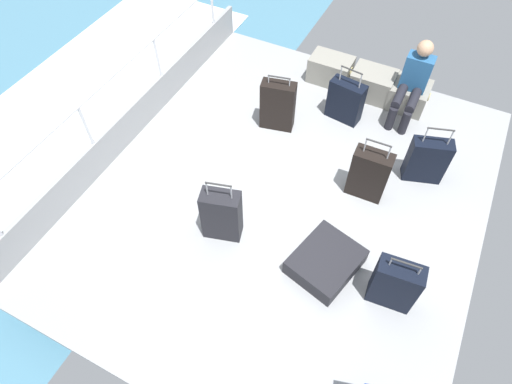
# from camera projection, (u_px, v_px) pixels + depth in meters

# --- Properties ---
(ground_plane) EXTENTS (4.40, 5.20, 0.06)m
(ground_plane) POSITION_uv_depth(u_px,v_px,m) (287.00, 193.00, 5.23)
(ground_plane) COLOR #939699
(gunwale_port) EXTENTS (0.06, 5.20, 0.45)m
(gunwale_port) POSITION_uv_depth(u_px,v_px,m) (134.00, 120.00, 5.62)
(gunwale_port) COLOR #939699
(gunwale_port) RESTS_ON ground_plane
(railing_port) EXTENTS (0.04, 4.20, 1.02)m
(railing_port) POSITION_uv_depth(u_px,v_px,m) (123.00, 86.00, 5.18)
(railing_port) COLOR silver
(railing_port) RESTS_ON ground_plane
(sea_wake) EXTENTS (12.00, 12.00, 0.01)m
(sea_wake) POSITION_uv_depth(u_px,v_px,m) (63.00, 118.00, 6.46)
(sea_wake) COLOR teal
(sea_wake) RESTS_ON ground_plane
(cargo_crate_0) EXTENTS (0.62, 0.39, 0.38)m
(cargo_crate_0) POSITION_uv_depth(u_px,v_px,m) (330.00, 69.00, 6.31)
(cargo_crate_0) COLOR gray
(cargo_crate_0) RESTS_ON ground_plane
(cargo_crate_1) EXTENTS (0.61, 0.44, 0.38)m
(cargo_crate_1) POSITION_uv_depth(u_px,v_px,m) (372.00, 84.00, 6.12)
(cargo_crate_1) COLOR gray
(cargo_crate_1) RESTS_ON ground_plane
(cargo_crate_2) EXTENTS (0.53, 0.48, 0.34)m
(cargo_crate_2) POSITION_uv_depth(u_px,v_px,m) (409.00, 95.00, 5.99)
(cargo_crate_2) COLOR gray
(cargo_crate_2) RESTS_ON ground_plane
(passenger_seated) EXTENTS (0.34, 0.66, 1.04)m
(passenger_seated) POSITION_uv_depth(u_px,v_px,m) (413.00, 81.00, 5.61)
(passenger_seated) COLOR #26598C
(passenger_seated) RESTS_ON ground_plane
(suitcase_0) EXTENTS (0.44, 0.25, 0.74)m
(suitcase_0) POSITION_uv_depth(u_px,v_px,m) (395.00, 284.00, 4.15)
(suitcase_0) COLOR black
(suitcase_0) RESTS_ON ground_plane
(suitcase_1) EXTENTS (0.48, 0.32, 0.81)m
(suitcase_1) POSITION_uv_depth(u_px,v_px,m) (427.00, 160.00, 5.11)
(suitcase_1) COLOR black
(suitcase_1) RESTS_ON ground_plane
(suitcase_2) EXTENTS (0.45, 0.32, 0.86)m
(suitcase_2) POSITION_uv_depth(u_px,v_px,m) (222.00, 215.00, 4.60)
(suitcase_2) COLOR black
(suitcase_2) RESTS_ON ground_plane
(suitcase_3) EXTENTS (0.47, 0.28, 0.80)m
(suitcase_3) POSITION_uv_depth(u_px,v_px,m) (278.00, 106.00, 5.61)
(suitcase_3) COLOR black
(suitcase_3) RESTS_ON ground_plane
(suitcase_5) EXTENTS (0.74, 0.82, 0.21)m
(suitcase_5) POSITION_uv_depth(u_px,v_px,m) (326.00, 262.00, 4.53)
(suitcase_5) COLOR black
(suitcase_5) RESTS_ON ground_plane
(suitcase_6) EXTENTS (0.48, 0.27, 0.79)m
(suitcase_6) POSITION_uv_depth(u_px,v_px,m) (345.00, 101.00, 5.75)
(suitcase_6) COLOR black
(suitcase_6) RESTS_ON ground_plane
(suitcase_7) EXTENTS (0.43, 0.22, 0.85)m
(suitcase_7) POSITION_uv_depth(u_px,v_px,m) (369.00, 174.00, 4.94)
(suitcase_7) COLOR black
(suitcase_7) RESTS_ON ground_plane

